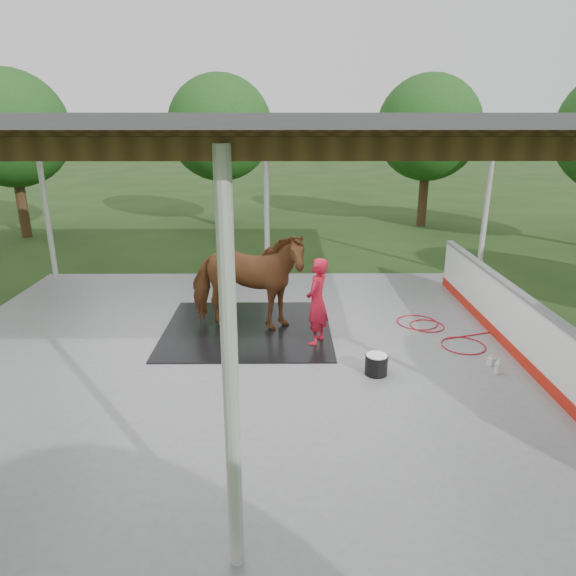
{
  "coord_description": "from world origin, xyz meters",
  "views": [
    {
      "loc": [
        0.46,
        -8.56,
        4.05
      ],
      "look_at": [
        0.52,
        0.53,
        1.09
      ],
      "focal_mm": 32.0,
      "sensor_mm": 36.0,
      "label": 1
    }
  ],
  "objects_px": {
    "dasher_board": "(514,323)",
    "wash_bucket": "(376,364)",
    "handler": "(317,302)",
    "horse": "(247,281)"
  },
  "relations": [
    {
      "from": "handler",
      "to": "wash_bucket",
      "type": "bearing_deg",
      "value": 60.1
    },
    {
      "from": "wash_bucket",
      "to": "dasher_board",
      "type": "bearing_deg",
      "value": 19.05
    },
    {
      "from": "dasher_board",
      "to": "horse",
      "type": "distance_m",
      "value": 5.02
    },
    {
      "from": "dasher_board",
      "to": "wash_bucket",
      "type": "height_order",
      "value": "dasher_board"
    },
    {
      "from": "wash_bucket",
      "to": "handler",
      "type": "bearing_deg",
      "value": 125.79
    },
    {
      "from": "handler",
      "to": "dasher_board",
      "type": "bearing_deg",
      "value": 108.49
    },
    {
      "from": "dasher_board",
      "to": "wash_bucket",
      "type": "bearing_deg",
      "value": -160.95
    },
    {
      "from": "handler",
      "to": "wash_bucket",
      "type": "height_order",
      "value": "handler"
    },
    {
      "from": "dasher_board",
      "to": "handler",
      "type": "bearing_deg",
      "value": 174.17
    },
    {
      "from": "dasher_board",
      "to": "horse",
      "type": "height_order",
      "value": "horse"
    }
  ]
}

